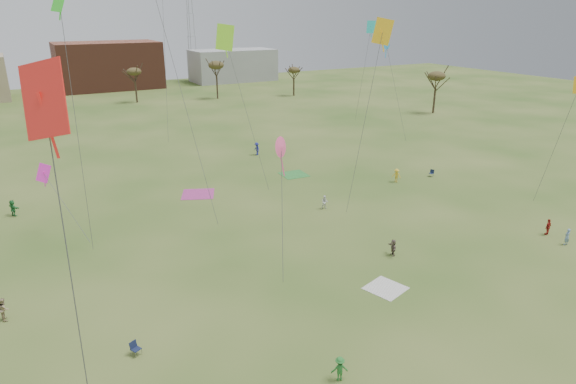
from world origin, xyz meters
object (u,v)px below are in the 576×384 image
camp_chair_right (431,175)px  radio_tower (190,13)px  flyer_near_center (340,369)px  camp_chair_left (136,351)px  spectator_fore_a (548,227)px

camp_chair_right → radio_tower: size_ratio=0.02×
flyer_near_center → camp_chair_left: 12.22m
flyer_near_center → radio_tower: 134.12m
flyer_near_center → camp_chair_right: (30.83, 24.55, -0.49)m
flyer_near_center → spectator_fore_a: 28.59m
radio_tower → camp_chair_left: bearing=-110.3°
radio_tower → spectator_fore_a: bearing=-93.4°
camp_chair_right → spectator_fore_a: bearing=-33.6°
camp_chair_left → camp_chair_right: bearing=-4.7°
flyer_near_center → camp_chair_left: flyer_near_center is taller
spectator_fore_a → radio_tower: size_ratio=0.04×
radio_tower → flyer_near_center: bearing=-105.3°
spectator_fore_a → camp_chair_right: spectator_fore_a is taller
camp_chair_right → radio_tower: (4.25, 103.58, 18.95)m
camp_chair_left → camp_chair_right: (40.31, 16.86, 0.00)m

